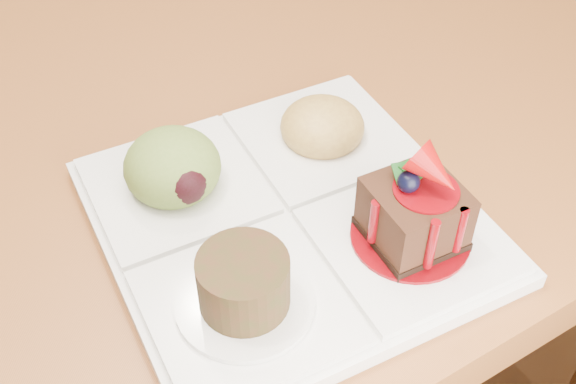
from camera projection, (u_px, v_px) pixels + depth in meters
ground at (83, 255)px, 1.48m from camera, size 6.00×6.00×0.00m
sampler_plate at (283, 205)px, 0.50m from camera, size 0.27×0.27×0.10m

